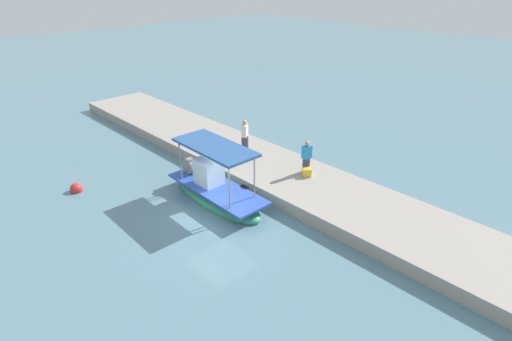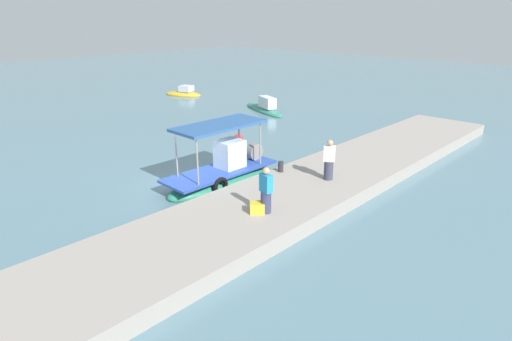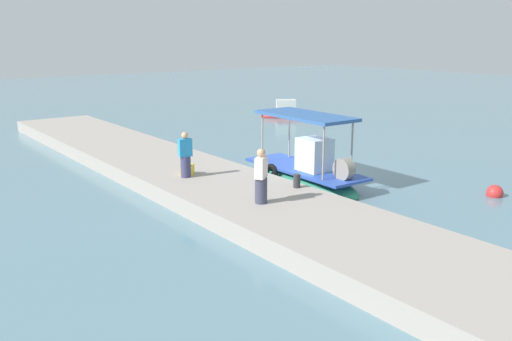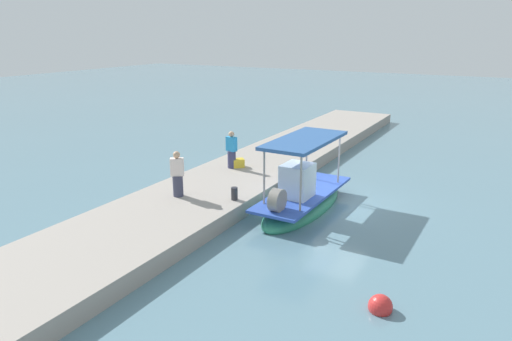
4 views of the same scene
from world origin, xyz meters
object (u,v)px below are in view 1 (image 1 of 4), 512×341
object	(u,v)px
fisherman_near_bollard	(307,158)
mooring_bollard	(224,160)
main_fishing_boat	(216,190)
fisherman_by_crate	(245,136)
cargo_crate	(307,171)
marker_buoy	(76,189)

from	to	relation	value
fisherman_near_bollard	mooring_bollard	world-z (taller)	fisherman_near_bollard
main_fishing_boat	fisherman_by_crate	distance (m)	4.66
main_fishing_boat	cargo_crate	size ratio (longest dim) A/B	11.08
fisherman_by_crate	marker_buoy	distance (m)	8.85
main_fishing_boat	marker_buoy	world-z (taller)	main_fishing_boat
marker_buoy	cargo_crate	bearing A→B (deg)	-130.86
mooring_bollard	cargo_crate	distance (m)	4.24
main_fishing_boat	fisherman_near_bollard	distance (m)	4.64
fisherman_by_crate	cargo_crate	bearing A→B (deg)	-179.19
fisherman_near_bollard	mooring_bollard	bearing A→B (deg)	33.26
main_fishing_boat	cargo_crate	world-z (taller)	main_fishing_boat
cargo_crate	main_fishing_boat	bearing A→B (deg)	63.21
main_fishing_boat	fisherman_near_bollard	size ratio (longest dim) A/B	3.38
marker_buoy	fisherman_near_bollard	bearing A→B (deg)	-129.32
fisherman_by_crate	mooring_bollard	distance (m)	2.19
mooring_bollard	fisherman_by_crate	bearing A→B (deg)	-71.88
main_fishing_boat	marker_buoy	xyz separation A→B (m)	(5.20, 4.34, -0.35)
fisherman_near_bollard	main_fishing_boat	bearing A→B (deg)	66.85
marker_buoy	main_fishing_boat	bearing A→B (deg)	-140.11
mooring_bollard	cargo_crate	world-z (taller)	mooring_bollard
fisherman_by_crate	main_fishing_boat	bearing A→B (deg)	120.70
fisherman_near_bollard	marker_buoy	size ratio (longest dim) A/B	2.81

